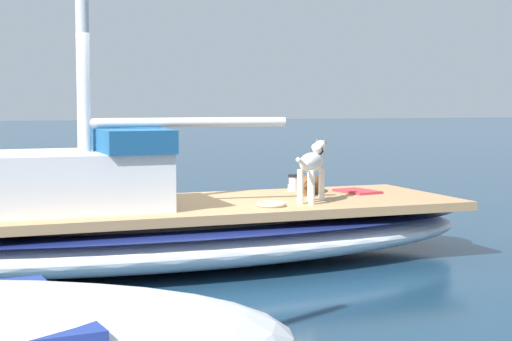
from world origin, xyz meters
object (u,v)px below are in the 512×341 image
object	(u,v)px
deck_winch	(294,183)
mooring_buoy	(89,202)
dog_white	(312,164)
coiled_rope	(271,204)
sailboat_main	(168,234)
dog_brown	(311,184)
deck_towel	(357,191)

from	to	relation	value
deck_winch	mooring_buoy	bearing A→B (deg)	36.36
dog_white	coiled_rope	xyz separation A→B (m)	(-0.26, 0.55, -0.40)
dog_white	mooring_buoy	xyz separation A→B (m)	(4.27, 2.20, -0.86)
sailboat_main	mooring_buoy	size ratio (longest dim) A/B	16.96
dog_white	deck_winch	bearing A→B (deg)	-6.84
dog_brown	mooring_buoy	world-z (taller)	dog_brown
sailboat_main	deck_towel	xyz separation A→B (m)	(0.55, -2.44, 0.34)
dog_brown	deck_towel	xyz separation A→B (m)	(-0.17, -0.55, -0.09)
coiled_rope	dog_white	bearing A→B (deg)	-65.14
mooring_buoy	dog_brown	bearing A→B (deg)	-143.43
mooring_buoy	dog_white	bearing A→B (deg)	-152.77
deck_towel	deck_winch	bearing A→B (deg)	62.74
sailboat_main	coiled_rope	xyz separation A→B (m)	(-0.45, -1.05, 0.35)
deck_winch	deck_towel	distance (m)	0.80
coiled_rope	mooring_buoy	distance (m)	4.84
dog_white	coiled_rope	size ratio (longest dim) A/B	2.48
deck_towel	sailboat_main	bearing A→B (deg)	102.60
mooring_buoy	coiled_rope	bearing A→B (deg)	-160.03
deck_towel	dog_white	bearing A→B (deg)	131.55
deck_winch	dog_white	bearing A→B (deg)	173.16
sailboat_main	deck_winch	distance (m)	2.00
dog_brown	dog_white	bearing A→B (deg)	162.32
deck_towel	mooring_buoy	xyz separation A→B (m)	(3.53, 3.04, -0.46)
sailboat_main	coiled_rope	size ratio (longest dim) A/B	23.04
deck_winch	deck_towel	xyz separation A→B (m)	(-0.36, -0.71, -0.08)
dog_white	coiled_rope	world-z (taller)	dog_white
deck_towel	mooring_buoy	world-z (taller)	deck_towel
deck_towel	mooring_buoy	distance (m)	4.68
sailboat_main	dog_white	distance (m)	1.78
dog_brown	deck_towel	distance (m)	0.58
dog_white	dog_brown	bearing A→B (deg)	-17.68
sailboat_main	dog_white	size ratio (longest dim) A/B	9.30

